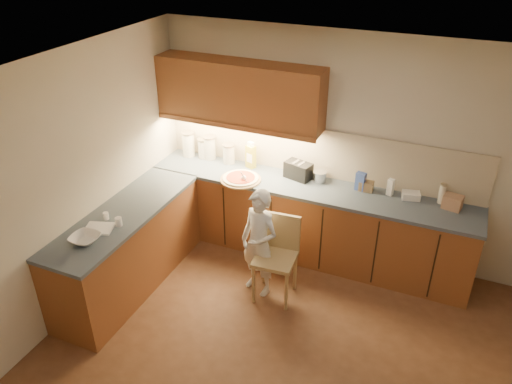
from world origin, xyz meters
TOP-DOWN VIEW (x-y plane):
  - room at (0.00, 0.00)m, footprint 4.54×4.50m
  - l_counter at (-0.92, 1.25)m, footprint 3.77×2.62m
  - backsplash at (-0.38, 1.99)m, footprint 3.75×0.02m
  - upper_cabinets at (-1.27, 1.82)m, footprint 1.95×0.36m
  - pizza_on_board at (-1.13, 1.51)m, footprint 0.47×0.47m
  - child at (-0.61, 0.85)m, footprint 0.51×0.42m
  - wooden_chair at (-0.43, 0.90)m, footprint 0.45×0.45m
  - mixing_bowl at (-1.95, -0.17)m, footprint 0.27×0.27m
  - canister_a at (-2.00, 1.85)m, footprint 0.16×0.16m
  - canister_b at (-1.80, 1.88)m, footprint 0.14×0.14m
  - canister_c at (-1.72, 1.89)m, footprint 0.16×0.16m
  - canister_d at (-1.45, 1.87)m, footprint 0.15×0.15m
  - oil_jug at (-1.16, 1.87)m, footprint 0.13×0.12m
  - toaster at (-0.54, 1.83)m, footprint 0.34×0.25m
  - steel_pot at (-0.29, 1.85)m, footprint 0.17×0.17m
  - blue_box at (0.18, 1.83)m, footprint 0.12×0.09m
  - card_box_a at (0.25, 1.85)m, footprint 0.16×0.11m
  - white_bottle at (0.51, 1.85)m, footprint 0.08×0.08m
  - flat_pack at (0.73, 1.86)m, footprint 0.21×0.17m
  - tall_jar at (1.03, 1.89)m, footprint 0.07×0.07m
  - card_box_b at (1.15, 1.82)m, footprint 0.21×0.18m
  - dough_cloth at (-1.97, 0.05)m, footprint 0.32×0.28m
  - spice_jar_a at (-2.02, 0.22)m, footprint 0.07×0.07m
  - spice_jar_b at (-1.83, 0.18)m, footprint 0.08×0.08m

SIDE VIEW (x-z plane):
  - l_counter at x=-0.92m, z-range 0.00..0.92m
  - wooden_chair at x=-0.43m, z-range 0.07..1.00m
  - child at x=-0.61m, z-range 0.00..1.22m
  - dough_cloth at x=-1.97m, z-range 0.92..0.94m
  - pizza_on_board at x=-1.13m, z-range 0.85..1.04m
  - mixing_bowl at x=-1.95m, z-range 0.92..0.99m
  - spice_jar_a at x=-2.02m, z-range 0.92..0.99m
  - flat_pack at x=0.73m, z-range 0.92..1.00m
  - spice_jar_b at x=-1.83m, z-range 0.92..1.01m
  - card_box_a at x=0.25m, z-range 0.92..1.03m
  - steel_pot at x=-0.29m, z-range 0.92..1.05m
  - card_box_b at x=1.15m, z-range 0.92..1.07m
  - white_bottle at x=0.51m, z-range 0.92..1.11m
  - toaster at x=-0.54m, z-range 0.92..1.12m
  - blue_box at x=0.18m, z-range 0.92..1.13m
  - tall_jar at x=1.03m, z-range 0.92..1.15m
  - canister_d at x=-1.45m, z-range 0.92..1.17m
  - canister_b at x=-1.80m, z-range 0.92..1.17m
  - canister_c at x=-1.72m, z-range 0.92..1.22m
  - oil_jug at x=-1.16m, z-range 0.91..1.24m
  - canister_a at x=-2.00m, z-range 0.92..1.24m
  - backsplash at x=-0.38m, z-range 0.92..1.50m
  - room at x=0.00m, z-range 0.37..2.99m
  - upper_cabinets at x=-1.27m, z-range 1.48..2.21m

